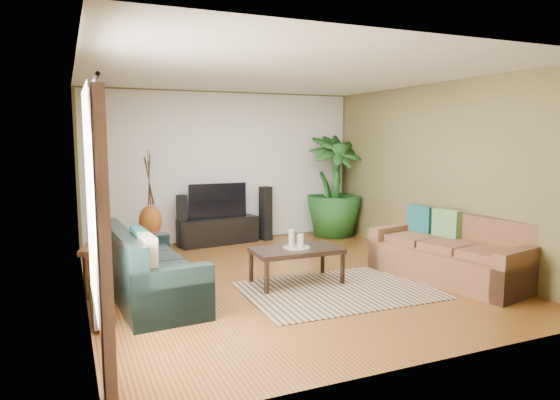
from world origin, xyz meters
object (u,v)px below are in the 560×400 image
sofa_left (152,264)px  speaker_left (182,221)px  pedestal (151,244)px  side_table (106,269)px  tv_stand (218,231)px  potted_plant (334,186)px  vase (150,221)px  coffee_table (297,266)px  television (218,201)px  sofa_right (450,249)px  speaker_right (266,213)px

sofa_left → speaker_left: speaker_left is taller
speaker_left → pedestal: bearing=-141.0°
speaker_left → side_table: speaker_left is taller
tv_stand → potted_plant: size_ratio=0.74×
vase → coffee_table: bearing=-56.5°
potted_plant → side_table: (-4.30, -1.96, -0.68)m
coffee_table → potted_plant: (1.99, 2.57, 0.73)m
television → pedestal: size_ratio=2.66×
speaker_left → vase: 0.76m
sofa_right → tv_stand: size_ratio=1.47×
sofa_right → vase: size_ratio=4.16×
tv_stand → side_table: size_ratio=2.47×
sofa_right → vase: 4.53m
pedestal → vase: size_ratio=0.78×
coffee_table → tv_stand: 2.73m
tv_stand → speaker_left: 0.67m
speaker_right → potted_plant: (1.34, -0.15, 0.47)m
television → speaker_right: bearing=0.0°
coffee_table → television: television is taller
pedestal → sofa_left: bearing=-98.4°
coffee_table → pedestal: coffee_table is taller
sofa_left → potted_plant: (3.82, 2.50, 0.54)m
speaker_left → side_table: bearing=-121.5°
speaker_right → side_table: (-2.95, -2.11, -0.21)m
television → speaker_right: (0.91, 0.00, -0.28)m
sofa_left → television: bearing=-34.4°
sofa_left → vase: (0.32, 2.20, 0.14)m
speaker_left → tv_stand: bearing=2.1°
sofa_right → potted_plant: bearing=166.7°
sofa_left → tv_stand: size_ratio=1.38×
speaker_left → side_table: (-1.40, -2.11, -0.17)m
coffee_table → potted_plant: potted_plant is taller
speaker_right → potted_plant: potted_plant is taller
potted_plant → coffee_table: bearing=-127.8°
sofa_left → coffee_table: 1.84m
sofa_right → television: bearing=-159.3°
speaker_left → pedestal: speaker_left is taller
speaker_right → tv_stand: bearing=168.9°
tv_stand → pedestal: bearing=-168.1°
sofa_right → side_table: (-4.25, 1.27, -0.14)m
television → vase: 1.34m
potted_plant → vase: potted_plant is taller
tv_stand → speaker_left: (-0.64, 0.00, 0.22)m
coffee_table → pedestal: size_ratio=2.92×
sofa_left → potted_plant: bearing=-60.6°
sofa_right → coffee_table: bearing=-121.2°
sofa_right → speaker_right: 3.62m
sofa_left → speaker_right: bearing=-46.8°
tv_stand → potted_plant: (2.26, -0.15, 0.73)m
tv_stand → vase: size_ratio=2.83×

